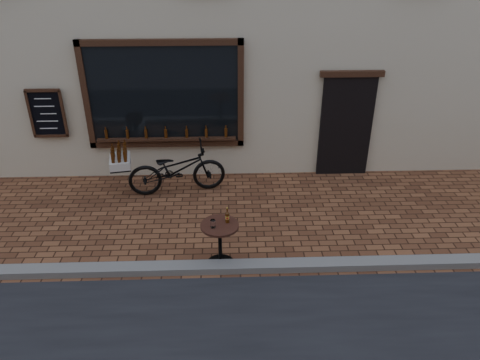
{
  "coord_description": "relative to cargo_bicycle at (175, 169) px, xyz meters",
  "views": [
    {
      "loc": [
        -0.68,
        -5.71,
        4.91
      ],
      "look_at": [
        -0.43,
        1.2,
        1.1
      ],
      "focal_mm": 35.0,
      "sensor_mm": 36.0,
      "label": 1
    }
  ],
  "objects": [
    {
      "name": "bistro_table",
      "position": [
        0.92,
        -2.4,
        0.03
      ],
      "size": [
        0.61,
        0.61,
        1.04
      ],
      "color": "black",
      "rests_on": "ground"
    },
    {
      "name": "ground",
      "position": [
        1.7,
        -2.75,
        -0.53
      ],
      "size": [
        90.0,
        90.0,
        0.0
      ],
      "primitive_type": "plane",
      "color": "#512C1A",
      "rests_on": "ground"
    },
    {
      "name": "cargo_bicycle",
      "position": [
        0.0,
        0.0,
        0.0
      ],
      "size": [
        2.35,
        1.01,
        1.11
      ],
      "rotation": [
        0.0,
        0.0,
        1.74
      ],
      "color": "black",
      "rests_on": "ground"
    },
    {
      "name": "kerb",
      "position": [
        1.7,
        -2.55,
        -0.47
      ],
      "size": [
        90.0,
        0.25,
        0.12
      ],
      "primitive_type": "cube",
      "color": "slate",
      "rests_on": "ground"
    }
  ]
}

